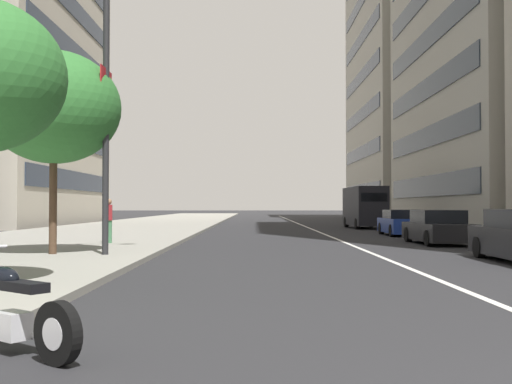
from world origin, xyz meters
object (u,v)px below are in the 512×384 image
object	(u,v)px
car_mid_block_traffic	(438,228)
delivery_van_ahead	(365,206)
car_approaching_light	(403,223)
street_lamp_with_banners	(116,74)
pedestrian_on_plaza	(109,221)
street_tree_near_plaza_corner	(54,108)
motorcycle_far_end_row	(11,314)

from	to	relation	value
car_mid_block_traffic	delivery_van_ahead	size ratio (longest dim) A/B	0.75
car_approaching_light	street_lamp_with_banners	size ratio (longest dim) A/B	0.51
car_approaching_light	pedestrian_on_plaza	xyz separation A→B (m)	(-8.73, 13.06, 0.34)
delivery_van_ahead	street_lamp_with_banners	distance (m)	27.25
car_approaching_light	pedestrian_on_plaza	distance (m)	15.71
car_approaching_light	pedestrian_on_plaza	bearing A→B (deg)	125.13
street_tree_near_plaza_corner	pedestrian_on_plaza	size ratio (longest dim) A/B	3.55
delivery_van_ahead	street_lamp_with_banners	world-z (taller)	street_lamp_with_banners
car_mid_block_traffic	pedestrian_on_plaza	distance (m)	12.88
car_approaching_light	pedestrian_on_plaza	world-z (taller)	pedestrian_on_plaza
car_mid_block_traffic	delivery_van_ahead	bearing A→B (deg)	-1.32
motorcycle_far_end_row	street_tree_near_plaza_corner	bearing A→B (deg)	-36.89
car_mid_block_traffic	pedestrian_on_plaza	world-z (taller)	pedestrian_on_plaza
motorcycle_far_end_row	delivery_van_ahead	xyz separation A→B (m)	(35.48, -10.03, 1.08)
car_approaching_light	street_tree_near_plaza_corner	distance (m)	19.72
pedestrian_on_plaza	street_lamp_with_banners	bearing A→B (deg)	94.17
street_tree_near_plaza_corner	delivery_van_ahead	bearing A→B (deg)	-28.73
delivery_van_ahead	pedestrian_on_plaza	bearing A→B (deg)	144.09
motorcycle_far_end_row	pedestrian_on_plaza	world-z (taller)	pedestrian_on_plaza
delivery_van_ahead	street_tree_near_plaza_corner	xyz separation A→B (m)	(-24.22, 13.28, 2.86)
car_mid_block_traffic	street_lamp_with_banners	distance (m)	14.15
street_lamp_with_banners	pedestrian_on_plaza	bearing A→B (deg)	15.11
delivery_van_ahead	street_lamp_with_banners	bearing A→B (deg)	153.26
street_tree_near_plaza_corner	pedestrian_on_plaza	xyz separation A→B (m)	(5.25, -0.35, -3.37)
delivery_van_ahead	motorcycle_far_end_row	bearing A→B (deg)	162.57
motorcycle_far_end_row	car_approaching_light	xyz separation A→B (m)	(25.24, -10.17, 0.22)
motorcycle_far_end_row	car_mid_block_traffic	size ratio (longest dim) A/B	0.41
car_mid_block_traffic	delivery_van_ahead	world-z (taller)	delivery_van_ahead
car_mid_block_traffic	pedestrian_on_plaza	bearing A→B (deg)	96.76
car_approaching_light	street_tree_near_plaza_corner	xyz separation A→B (m)	(-13.98, 13.41, 3.72)
street_lamp_with_banners	motorcycle_far_end_row	bearing A→B (deg)	-172.69
car_mid_block_traffic	motorcycle_far_end_row	bearing A→B (deg)	150.73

